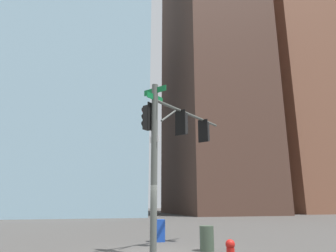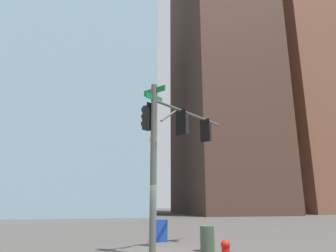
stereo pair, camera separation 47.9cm
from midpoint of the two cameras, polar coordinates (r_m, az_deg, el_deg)
signal_pole_assembly at (r=12.96m, az=1.67°, el=-2.30°), size 3.77×4.61×6.58m
litter_bin at (r=12.85m, az=8.56°, el=-20.28°), size 0.56×0.56×0.95m
newspaper_box at (r=15.73m, az=-0.37°, el=-19.13°), size 0.46×0.57×1.05m
building_brick_nearside at (r=61.90m, az=10.05°, el=12.08°), size 21.36×15.28×58.33m
building_brick_midblock at (r=65.91m, az=-19.20°, el=5.80°), size 22.02×16.72×47.28m
building_brick_farside at (r=73.36m, az=24.68°, el=5.78°), size 21.44×17.52×50.87m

